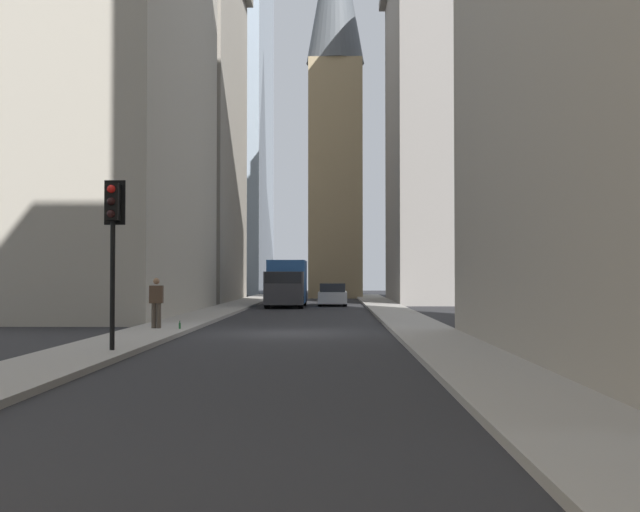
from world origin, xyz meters
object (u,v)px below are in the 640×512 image
Objects in this scene: delivery_truck at (287,283)px; sedan_silver at (333,295)px; discarded_bottle at (180,326)px; pedestrian at (156,301)px; traffic_light_foreground at (113,224)px.

delivery_truck is 1.50× the size of sedan_silver.
discarded_bottle is at bearing 167.18° from sedan_silver.
delivery_truck is at bearing -8.96° from pedestrian.
delivery_truck is 23.93× the size of discarded_bottle.
sedan_silver is 2.50× the size of pedestrian.
sedan_silver is 23.13m from discarded_bottle.
discarded_bottle is at bearing 173.54° from delivery_truck.
traffic_light_foreground is (-29.71, 5.32, 2.53)m from sedan_silver.
traffic_light_foreground reaches higher than pedestrian.
sedan_silver reaches higher than discarded_bottle.
discarded_bottle is at bearing -1.52° from traffic_light_foreground.
discarded_bottle is (7.16, -0.19, -2.95)m from traffic_light_foreground.
traffic_light_foreground reaches higher than sedan_silver.
pedestrian reaches higher than discarded_bottle.
delivery_truck is 27.90m from traffic_light_foreground.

